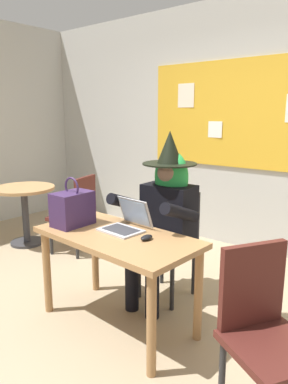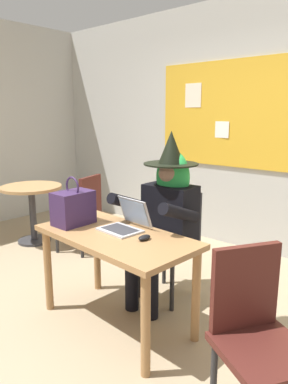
# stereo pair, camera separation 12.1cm
# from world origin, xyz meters

# --- Properties ---
(ground_plane) EXTENTS (24.00, 24.00, 0.00)m
(ground_plane) POSITION_xyz_m (0.00, 0.00, 0.00)
(ground_plane) COLOR tan
(wall_back_bulletin) EXTENTS (6.41, 2.33, 2.82)m
(wall_back_bulletin) POSITION_xyz_m (0.00, 2.10, 1.42)
(wall_back_bulletin) COLOR #B2B2AD
(wall_back_bulletin) RESTS_ON ground
(desk_main) EXTENTS (1.24, 0.68, 0.71)m
(desk_main) POSITION_xyz_m (0.01, -0.05, 0.60)
(desk_main) COLOR #A37547
(desk_main) RESTS_ON ground
(chair_at_desk) EXTENTS (0.43, 0.43, 0.91)m
(chair_at_desk) POSITION_xyz_m (0.04, 0.62, 0.52)
(chair_at_desk) COLOR black
(chair_at_desk) RESTS_ON ground
(person_costumed) EXTENTS (0.61, 0.70, 1.42)m
(person_costumed) POSITION_xyz_m (0.04, 0.50, 0.80)
(person_costumed) COLOR black
(person_costumed) RESTS_ON ground
(laptop) EXTENTS (0.33, 0.32, 0.23)m
(laptop) POSITION_xyz_m (-0.01, 0.08, 0.76)
(laptop) COLOR #B7B7BC
(laptop) RESTS_ON desk_main
(computer_mouse) EXTENTS (0.06, 0.10, 0.03)m
(computer_mouse) POSITION_xyz_m (0.25, -0.01, 0.73)
(computer_mouse) COLOR black
(computer_mouse) RESTS_ON desk_main
(handbag) EXTENTS (0.20, 0.30, 0.38)m
(handbag) POSITION_xyz_m (-0.40, -0.10, 0.85)
(handbag) COLOR #38234C
(handbag) RESTS_ON desk_main
(side_table_round) EXTENTS (0.72, 0.72, 0.71)m
(side_table_round) POSITION_xyz_m (-2.03, 0.51, 0.52)
(side_table_round) COLOR tan
(side_table_round) RESTS_ON ground
(chair_spare_by_window) EXTENTS (0.52, 0.52, 0.89)m
(chair_spare_by_window) POSITION_xyz_m (-1.32, 0.73, 0.49)
(chair_spare_by_window) COLOR #4C1E19
(chair_spare_by_window) RESTS_ON ground
(chair_extra_corner) EXTENTS (0.58, 0.58, 0.91)m
(chair_extra_corner) POSITION_xyz_m (1.16, -0.20, 0.52)
(chair_extra_corner) COLOR #4C1E19
(chair_extra_corner) RESTS_ON ground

